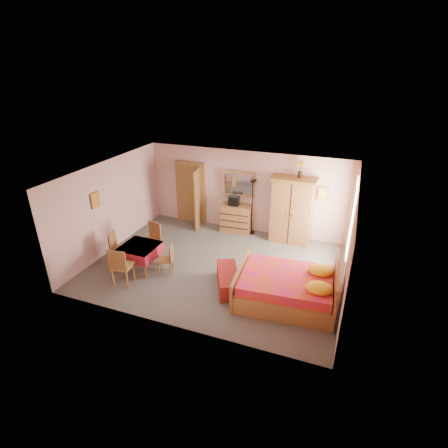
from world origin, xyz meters
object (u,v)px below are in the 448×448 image
at_px(chair_south, 122,265).
at_px(bench, 228,280).
at_px(bed, 286,280).
at_px(chest_of_drawers, 236,218).
at_px(chair_north, 150,241).
at_px(stereo, 234,201).
at_px(dining_table, 141,257).
at_px(sunflower_vase, 300,169).
at_px(chair_west, 120,249).
at_px(wall_mirror, 239,184).
at_px(wardrobe, 292,211).
at_px(floor_lamp, 252,207).
at_px(chair_east, 165,259).

bearing_deg(chair_south, bench, 8.26).
xyz_separation_m(bed, chair_south, (-3.89, -0.76, -0.01)).
relative_size(chest_of_drawers, chair_north, 0.96).
height_order(stereo, dining_table, stereo).
relative_size(bed, chair_south, 2.20).
distance_m(chest_of_drawers, sunflower_vase, 2.62).
bearing_deg(chair_west, wall_mirror, 130.15).
relative_size(wardrobe, chair_south, 1.99).
relative_size(wall_mirror, sunflower_vase, 2.13).
height_order(wardrobe, bench, wardrobe).
distance_m(wall_mirror, chair_north, 3.28).
bearing_deg(wardrobe, chair_north, -144.83).
bearing_deg(dining_table, bench, -0.05).
xyz_separation_m(floor_lamp, chair_east, (-1.41, -3.06, -0.48)).
bearing_deg(bed, floor_lamp, 114.90).
distance_m(floor_lamp, chair_west, 4.16).
height_order(bed, bench, bed).
height_order(wardrobe, dining_table, wardrobe).
distance_m(chest_of_drawers, dining_table, 3.43).
height_order(wall_mirror, stereo, wall_mirror).
height_order(wall_mirror, floor_lamp, wall_mirror).
xyz_separation_m(sunflower_vase, chair_west, (-4.15, -3.03, -1.80)).
bearing_deg(bench, sunflower_vase, 70.69).
height_order(wardrobe, bed, wardrobe).
distance_m(chest_of_drawers, floor_lamp, 0.67).
relative_size(chair_south, chair_north, 1.02).
bearing_deg(chest_of_drawers, stereo, -173.83).
height_order(chair_north, chair_east, chair_north).
distance_m(wardrobe, bench, 3.21).
bearing_deg(chair_north, dining_table, 112.04).
bearing_deg(wall_mirror, floor_lamp, -19.50).
relative_size(chair_south, chair_east, 1.24).
bearing_deg(wall_mirror, chair_west, -129.18).
bearing_deg(bench, floor_lamp, 95.97).
relative_size(dining_table, chair_east, 1.13).
height_order(floor_lamp, bed, floor_lamp).
distance_m(bench, chair_north, 2.62).
height_order(dining_table, chair_west, chair_west).
height_order(wall_mirror, wardrobe, wardrobe).
bearing_deg(chair_south, chair_west, 120.04).
distance_m(wardrobe, sunflower_vase, 1.26).
xyz_separation_m(wall_mirror, bed, (2.23, -3.21, -1.03)).
bearing_deg(wall_mirror, wardrobe, -12.62).
bearing_deg(floor_lamp, chair_west, -131.91).
bearing_deg(stereo, chair_west, -126.15).
height_order(chest_of_drawers, wardrobe, wardrobe).
bearing_deg(chair_east, wardrobe, -59.71).
relative_size(wall_mirror, bench, 0.82).
bearing_deg(chair_west, bench, 74.99).
bearing_deg(chair_east, bench, -108.47).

